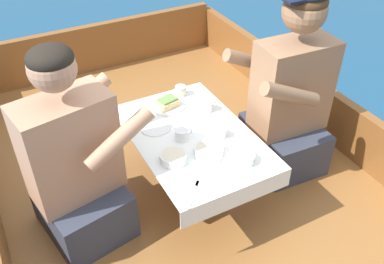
{
  "coord_description": "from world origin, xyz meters",
  "views": [
    {
      "loc": [
        -0.79,
        -1.45,
        2.05
      ],
      "look_at": [
        0.0,
        0.05,
        0.76
      ],
      "focal_mm": 40.0,
      "sensor_mm": 36.0,
      "label": 1
    }
  ],
  "objects_px": {
    "sandwich": "(168,102)",
    "coffee_cup_starboard": "(206,105)",
    "coffee_cup_center": "(220,132)",
    "person_port": "(75,167)",
    "person_starboard": "(290,98)",
    "tin_can": "(181,91)",
    "coffee_cup_port": "(182,134)"
  },
  "relations": [
    {
      "from": "sandwich",
      "to": "coffee_cup_starboard",
      "type": "xyz_separation_m",
      "value": [
        0.17,
        -0.12,
        0.0
      ]
    },
    {
      "from": "coffee_cup_starboard",
      "to": "coffee_cup_center",
      "type": "height_order",
      "value": "coffee_cup_starboard"
    },
    {
      "from": "person_port",
      "to": "coffee_cup_starboard",
      "type": "xyz_separation_m",
      "value": [
        0.75,
        0.13,
        0.02
      ]
    },
    {
      "from": "coffee_cup_center",
      "to": "person_starboard",
      "type": "bearing_deg",
      "value": 6.33
    },
    {
      "from": "person_port",
      "to": "sandwich",
      "type": "distance_m",
      "value": 0.64
    },
    {
      "from": "person_port",
      "to": "coffee_cup_starboard",
      "type": "distance_m",
      "value": 0.76
    },
    {
      "from": "person_port",
      "to": "person_starboard",
      "type": "relative_size",
      "value": 0.93
    },
    {
      "from": "sandwich",
      "to": "person_port",
      "type": "bearing_deg",
      "value": -156.7
    },
    {
      "from": "coffee_cup_center",
      "to": "tin_can",
      "type": "xyz_separation_m",
      "value": [
        0.0,
        0.44,
        0.0
      ]
    },
    {
      "from": "person_port",
      "to": "coffee_cup_center",
      "type": "height_order",
      "value": "person_port"
    },
    {
      "from": "coffee_cup_port",
      "to": "person_starboard",
      "type": "bearing_deg",
      "value": -1.53
    },
    {
      "from": "person_starboard",
      "to": "tin_can",
      "type": "distance_m",
      "value": 0.6
    },
    {
      "from": "coffee_cup_port",
      "to": "tin_can",
      "type": "distance_m",
      "value": 0.41
    },
    {
      "from": "person_starboard",
      "to": "coffee_cup_port",
      "type": "xyz_separation_m",
      "value": [
        -0.64,
        0.02,
        -0.03
      ]
    },
    {
      "from": "sandwich",
      "to": "coffee_cup_port",
      "type": "height_order",
      "value": "same"
    },
    {
      "from": "coffee_cup_port",
      "to": "sandwich",
      "type": "bearing_deg",
      "value": 78.05
    },
    {
      "from": "sandwich",
      "to": "coffee_cup_starboard",
      "type": "relative_size",
      "value": 1.37
    },
    {
      "from": "person_starboard",
      "to": "coffee_cup_starboard",
      "type": "xyz_separation_m",
      "value": [
        -0.41,
        0.18,
        -0.03
      ]
    },
    {
      "from": "person_port",
      "to": "tin_can",
      "type": "bearing_deg",
      "value": 14.73
    },
    {
      "from": "coffee_cup_starboard",
      "to": "sandwich",
      "type": "bearing_deg",
      "value": 143.67
    },
    {
      "from": "coffee_cup_starboard",
      "to": "tin_can",
      "type": "relative_size",
      "value": 1.4
    },
    {
      "from": "sandwich",
      "to": "tin_can",
      "type": "xyz_separation_m",
      "value": [
        0.12,
        0.08,
        -0.0
      ]
    },
    {
      "from": "person_port",
      "to": "coffee_cup_port",
      "type": "height_order",
      "value": "person_port"
    },
    {
      "from": "coffee_cup_port",
      "to": "coffee_cup_starboard",
      "type": "distance_m",
      "value": 0.28
    },
    {
      "from": "sandwich",
      "to": "coffee_cup_center",
      "type": "distance_m",
      "value": 0.37
    },
    {
      "from": "sandwich",
      "to": "coffee_cup_starboard",
      "type": "distance_m",
      "value": 0.21
    },
    {
      "from": "person_port",
      "to": "sandwich",
      "type": "bearing_deg",
      "value": 12.68
    },
    {
      "from": "person_starboard",
      "to": "sandwich",
      "type": "xyz_separation_m",
      "value": [
        -0.58,
        0.3,
        -0.03
      ]
    },
    {
      "from": "coffee_cup_port",
      "to": "tin_can",
      "type": "xyz_separation_m",
      "value": [
        0.18,
        0.37,
        -0.0
      ]
    },
    {
      "from": "person_starboard",
      "to": "coffee_cup_center",
      "type": "relative_size",
      "value": 12.11
    },
    {
      "from": "sandwich",
      "to": "coffee_cup_port",
      "type": "relative_size",
      "value": 1.4
    },
    {
      "from": "sandwich",
      "to": "coffee_cup_port",
      "type": "distance_m",
      "value": 0.29
    }
  ]
}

